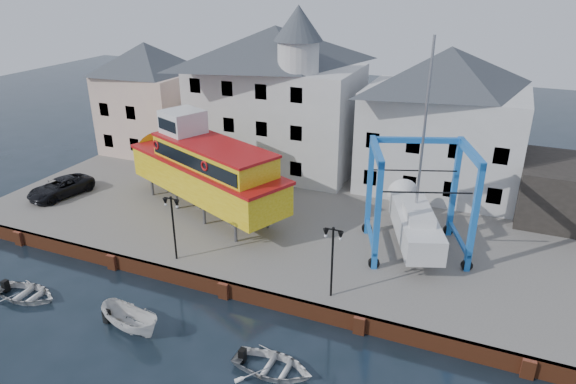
% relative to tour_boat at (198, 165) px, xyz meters
% --- Properties ---
extents(ground, '(140.00, 140.00, 0.00)m').
position_rel_tour_boat_xyz_m(ground, '(6.59, -8.20, -4.36)').
color(ground, black).
rests_on(ground, ground).
extents(hardstanding, '(44.00, 22.00, 1.00)m').
position_rel_tour_boat_xyz_m(hardstanding, '(6.59, 2.80, -3.86)').
color(hardstanding, '#615D58').
rests_on(hardstanding, ground).
extents(quay_wall, '(44.00, 0.47, 1.00)m').
position_rel_tour_boat_xyz_m(quay_wall, '(6.59, -8.09, -3.86)').
color(quay_wall, brown).
rests_on(quay_wall, ground).
extents(building_pink, '(8.00, 7.00, 10.30)m').
position_rel_tour_boat_xyz_m(building_pink, '(-11.41, 9.80, 1.79)').
color(building_pink, '#CBA69C').
rests_on(building_pink, hardstanding).
extents(building_white_main, '(14.00, 8.30, 14.00)m').
position_rel_tour_boat_xyz_m(building_white_main, '(1.72, 10.20, 2.99)').
color(building_white_main, '#BABABA').
rests_on(building_white_main, hardstanding).
extents(building_white_right, '(12.00, 8.00, 11.20)m').
position_rel_tour_boat_xyz_m(building_white_right, '(15.59, 10.80, 2.24)').
color(building_white_right, '#BABABA').
rests_on(building_white_right, hardstanding).
extents(lamp_post_left, '(1.12, 0.32, 4.20)m').
position_rel_tour_boat_xyz_m(lamp_post_left, '(2.59, -7.00, -0.18)').
color(lamp_post_left, black).
rests_on(lamp_post_left, hardstanding).
extents(lamp_post_right, '(1.12, 0.32, 4.20)m').
position_rel_tour_boat_xyz_m(lamp_post_right, '(12.59, -7.00, -0.18)').
color(lamp_post_right, black).
rests_on(lamp_post_right, hardstanding).
extents(tour_boat, '(16.54, 10.00, 7.11)m').
position_rel_tour_boat_xyz_m(tour_boat, '(0.00, 0.00, 0.00)').
color(tour_boat, '#59595E').
rests_on(tour_boat, hardstanding).
extents(travel_lift, '(7.39, 8.91, 13.12)m').
position_rel_tour_boat_xyz_m(travel_lift, '(15.54, 0.47, -1.16)').
color(travel_lift, '#1B5FAC').
rests_on(travel_lift, hardstanding).
extents(van, '(3.34, 5.43, 1.41)m').
position_rel_tour_boat_xyz_m(van, '(-11.23, -2.44, -2.65)').
color(van, black).
rests_on(van, hardstanding).
extents(motorboat_a, '(4.08, 2.15, 1.50)m').
position_rel_tour_boat_xyz_m(motorboat_a, '(3.55, -12.65, -4.36)').
color(motorboat_a, silver).
rests_on(motorboat_a, ground).
extents(motorboat_b, '(3.93, 2.81, 0.81)m').
position_rel_tour_boat_xyz_m(motorboat_b, '(11.61, -12.50, -4.36)').
color(motorboat_b, silver).
rests_on(motorboat_b, ground).
extents(motorboat_d, '(3.99, 2.95, 0.80)m').
position_rel_tour_boat_xyz_m(motorboat_d, '(-3.87, -12.68, -4.36)').
color(motorboat_d, silver).
rests_on(motorboat_d, ground).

